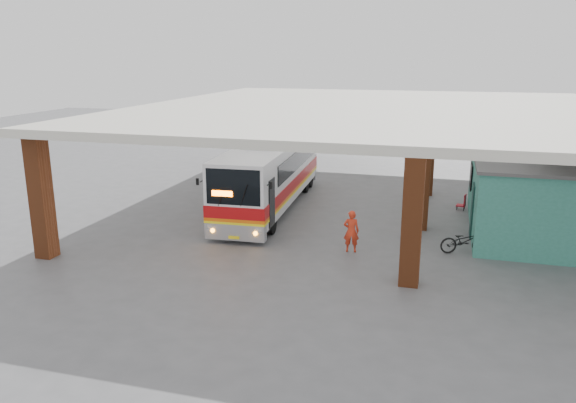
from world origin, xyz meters
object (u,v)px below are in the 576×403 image
at_px(red_chair, 463,203).
at_px(pedestrian, 351,231).
at_px(coach_bus, 271,173).
at_px(motorcycle, 464,241).

bearing_deg(red_chair, pedestrian, -109.24).
relative_size(coach_bus, motorcycle, 6.43).
xyz_separation_m(coach_bus, red_chair, (8.62, 1.97, -1.29)).
distance_m(coach_bus, pedestrian, 6.86).
distance_m(motorcycle, red_chair, 5.99).
bearing_deg(pedestrian, red_chair, -128.00).
bearing_deg(coach_bus, motorcycle, -28.34).
bearing_deg(red_chair, motorcycle, -79.85).
xyz_separation_m(coach_bus, motorcycle, (8.58, -4.01, -1.16)).
height_order(motorcycle, pedestrian, pedestrian).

